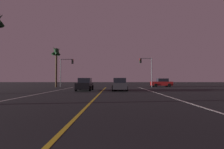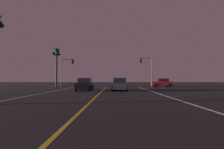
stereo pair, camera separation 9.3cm
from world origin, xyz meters
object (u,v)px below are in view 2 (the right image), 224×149
(car_oncoming, at_px, (85,84))
(car_crossing_side, at_px, (162,83))
(car_ahead_far, at_px, (119,85))
(traffic_light_near_right, at_px, (146,66))
(traffic_light_near_left, at_px, (67,66))
(street_lamp_right_near, at_px, (221,22))
(palm_tree_left_far, at_px, (57,55))

(car_oncoming, bearing_deg, car_crossing_side, 132.76)
(car_ahead_far, height_order, traffic_light_near_right, traffic_light_near_right)
(traffic_light_near_right, bearing_deg, traffic_light_near_left, -0.00)
(traffic_light_near_right, bearing_deg, car_oncoming, 47.12)
(car_oncoming, distance_m, street_lamp_right_near, 17.30)
(car_oncoming, bearing_deg, car_ahead_far, 88.04)
(traffic_light_near_right, xyz_separation_m, traffic_light_near_left, (-15.69, 0.00, -0.10))
(car_crossing_side, xyz_separation_m, traffic_light_near_left, (-19.18, -1.65, 3.27))
(traffic_light_near_left, bearing_deg, car_crossing_side, 4.93)
(traffic_light_near_left, bearing_deg, street_lamp_right_near, -56.76)
(car_oncoming, height_order, traffic_light_near_right, traffic_light_near_right)
(car_ahead_far, xyz_separation_m, traffic_light_near_left, (-10.07, 11.25, 3.27))
(traffic_light_near_left, bearing_deg, car_oncoming, -64.06)
(car_oncoming, distance_m, traffic_light_near_left, 12.76)
(palm_tree_left_far, bearing_deg, traffic_light_near_left, 11.97)
(traffic_light_near_left, bearing_deg, traffic_light_near_right, -0.00)
(palm_tree_left_far, bearing_deg, traffic_light_near_right, 1.35)
(traffic_light_near_left, xyz_separation_m, street_lamp_right_near, (15.87, -24.20, 0.92))
(car_oncoming, bearing_deg, street_lamp_right_near, 38.60)
(traffic_light_near_right, relative_size, street_lamp_right_near, 0.73)
(car_crossing_side, relative_size, palm_tree_left_far, 0.53)
(traffic_light_near_left, relative_size, palm_tree_left_far, 0.69)
(car_crossing_side, distance_m, traffic_light_near_left, 19.52)
(car_oncoming, relative_size, palm_tree_left_far, 0.53)
(car_ahead_far, xyz_separation_m, street_lamp_right_near, (5.80, -12.95, 4.18))
(car_ahead_far, height_order, palm_tree_left_far, palm_tree_left_far)
(car_ahead_far, relative_size, traffic_light_near_left, 0.78)
(car_crossing_side, relative_size, traffic_light_near_left, 0.78)
(car_crossing_side, height_order, traffic_light_near_left, traffic_light_near_left)
(car_oncoming, relative_size, traffic_light_near_left, 0.78)
(car_crossing_side, height_order, street_lamp_right_near, street_lamp_right_near)
(traffic_light_near_right, relative_size, traffic_light_near_left, 1.03)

